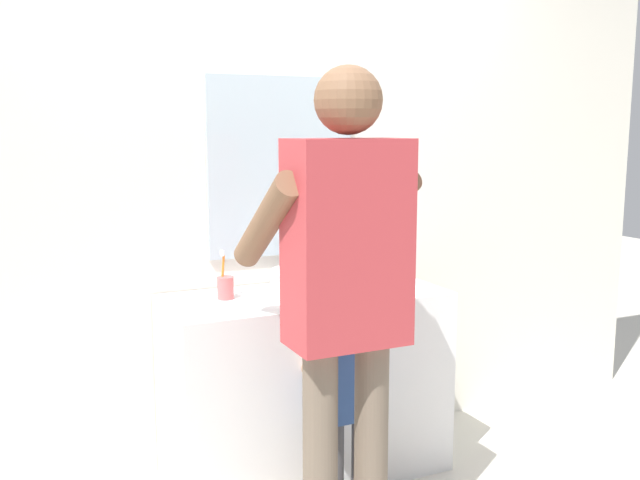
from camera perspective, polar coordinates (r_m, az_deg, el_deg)
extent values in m
cube|color=silver|center=(3.32, -3.45, 5.66)|extent=(4.40, 0.08, 2.70)
cube|color=silver|center=(3.27, -3.11, 5.89)|extent=(0.70, 0.02, 0.81)
cube|color=white|center=(3.22, -1.15, -11.51)|extent=(1.22, 0.54, 0.83)
cylinder|color=white|center=(3.07, -1.03, -3.42)|extent=(0.32, 0.32, 0.11)
cylinder|color=silver|center=(3.07, -1.03, -3.32)|extent=(0.26, 0.26, 0.09)
cylinder|color=#B7BABF|center=(3.26, -2.54, -2.09)|extent=(0.03, 0.03, 0.18)
cylinder|color=#B7BABF|center=(3.19, -2.14, -0.87)|extent=(0.02, 0.12, 0.02)
cylinder|color=#B7BABF|center=(3.24, -3.68, -3.31)|extent=(0.04, 0.04, 0.05)
cylinder|color=#B7BABF|center=(3.30, -1.40, -3.10)|extent=(0.04, 0.04, 0.05)
cylinder|color=#D86666|center=(3.03, -7.60, -3.83)|extent=(0.07, 0.07, 0.09)
cylinder|color=orange|center=(3.03, -7.83, -2.82)|extent=(0.03, 0.02, 0.17)
cube|color=white|center=(3.01, -7.87, -1.05)|extent=(0.01, 0.02, 0.02)
cylinder|color=#B27FC6|center=(3.22, 4.25, -2.67)|extent=(0.06, 0.06, 0.13)
cylinder|color=#2D2D2D|center=(3.21, 4.27, -1.23)|extent=(0.02, 0.02, 0.03)
cylinder|color=#47474C|center=(2.95, 1.29, -17.97)|extent=(0.06, 0.06, 0.41)
cylinder|color=#47474C|center=(2.99, 3.15, -17.57)|extent=(0.06, 0.06, 0.41)
cube|color=#33569E|center=(2.81, 2.28, -10.73)|extent=(0.21, 0.12, 0.36)
sphere|color=#A87A5B|center=(2.74, 2.31, -5.85)|extent=(0.12, 0.12, 0.12)
cylinder|color=#A87A5B|center=(2.84, -0.67, -9.89)|extent=(0.05, 0.25, 0.20)
cylinder|color=#A87A5B|center=(2.93, 3.42, -9.27)|extent=(0.05, 0.25, 0.20)
cylinder|color=#6B5B4C|center=(2.59, 0.02, -17.15)|extent=(0.12, 0.12, 0.81)
cylinder|color=#6B5B4C|center=(2.67, 4.11, -16.30)|extent=(0.12, 0.12, 0.81)
cube|color=#B7383D|center=(2.40, 2.21, -0.26)|extent=(0.40, 0.23, 0.70)
sphere|color=brown|center=(2.37, 2.28, 11.16)|extent=(0.23, 0.23, 0.23)
cylinder|color=brown|center=(2.47, -4.33, 1.43)|extent=(0.10, 0.49, 0.38)
cylinder|color=brown|center=(2.65, 4.66, 1.96)|extent=(0.10, 0.49, 0.38)
cylinder|color=orange|center=(2.84, 2.77, -1.31)|extent=(0.01, 0.14, 0.03)
cube|color=white|center=(2.90, 2.09, -0.84)|extent=(0.01, 0.02, 0.02)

